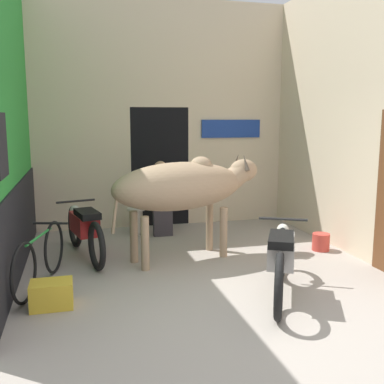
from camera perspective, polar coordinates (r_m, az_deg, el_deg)
The scene contains 12 objects.
ground_plane at distance 4.54m, azimuth 7.46°, elevation -16.67°, with size 30.00×30.00×0.00m, color #9E9389.
wall_left_shopfront at distance 6.02m, azimuth -22.84°, elevation 8.59°, with size 0.25×4.38×4.10m.
wall_back_with_doorway at distance 8.54m, azimuth -4.11°, elevation 7.60°, with size 4.64×0.93×4.10m.
wall_right_with_door at distance 7.13m, azimuth 19.57°, elevation 9.07°, with size 0.22×4.38×4.10m.
cow at distance 6.29m, azimuth -0.95°, elevation 0.72°, with size 2.36×1.19×1.47m.
motorcycle_near at distance 5.18m, azimuth 11.24°, elevation -8.10°, with size 0.97×1.77×0.79m.
motorcycle_far at distance 6.62m, azimuth -13.49°, elevation -4.50°, with size 0.65×1.85×0.77m.
bicycle at distance 5.67m, azimuth -18.69°, elevation -7.94°, with size 0.57×1.61×0.69m.
shopkeeper_seated at distance 7.73m, azimuth -3.92°, elevation -0.52°, with size 0.46×0.34×1.27m.
plastic_stool at distance 7.85m, azimuth -7.08°, elevation -3.56°, with size 0.32×0.32×0.46m.
crate at distance 5.11m, azimuth -17.40°, elevation -12.30°, with size 0.44×0.32×0.28m.
bucket at distance 7.15m, azimuth 16.05°, elevation -6.11°, with size 0.26×0.26×0.26m.
Camera 1 is at (-1.56, -3.78, 1.98)m, focal length 42.00 mm.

